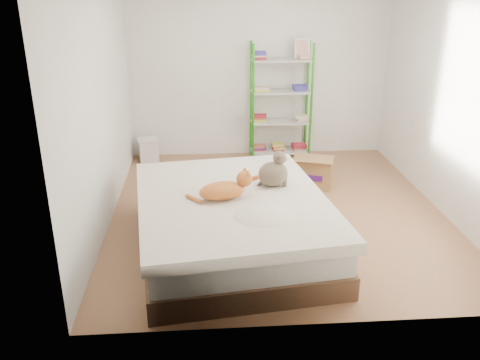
{
  "coord_description": "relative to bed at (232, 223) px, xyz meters",
  "views": [
    {
      "loc": [
        -0.83,
        -5.34,
        2.55
      ],
      "look_at": [
        -0.48,
        -0.55,
        0.62
      ],
      "focal_mm": 38.0,
      "sensor_mm": 36.0,
      "label": 1
    }
  ],
  "objects": [
    {
      "name": "shelf_unit",
      "position": [
        0.88,
        2.74,
        0.51
      ],
      "size": [
        0.88,
        0.36,
        1.74
      ],
      "color": "green",
      "rests_on": "ground"
    },
    {
      "name": "cardboard_box",
      "position": [
        1.14,
        1.6,
        -0.1
      ],
      "size": [
        0.62,
        0.63,
        0.41
      ],
      "rotation": [
        0.0,
        0.0,
        -0.33
      ],
      "color": "brown",
      "rests_on": "ground"
    },
    {
      "name": "grey_cat",
      "position": [
        0.43,
        0.25,
        0.47
      ],
      "size": [
        0.35,
        0.3,
        0.37
      ],
      "primitive_type": null,
      "rotation": [
        0.0,
        0.0,
        1.66
      ],
      "color": "#86705C",
      "rests_on": "bed"
    },
    {
      "name": "room",
      "position": [
        0.58,
        0.85,
        1.01
      ],
      "size": [
        3.81,
        4.21,
        2.61
      ],
      "color": "#946942",
      "rests_on": "ground"
    },
    {
      "name": "bed",
      "position": [
        0.0,
        0.0,
        0.0
      ],
      "size": [
        2.05,
        2.44,
        0.57
      ],
      "rotation": [
        0.0,
        0.0,
        0.13
      ],
      "color": "brown",
      "rests_on": "ground"
    },
    {
      "name": "orange_cat",
      "position": [
        -0.1,
        -0.05,
        0.39
      ],
      "size": [
        0.58,
        0.41,
        0.21
      ],
      "primitive_type": null,
      "rotation": [
        0.0,
        0.0,
        0.25
      ],
      "color": "#D9793F",
      "rests_on": "bed"
    },
    {
      "name": "white_bin",
      "position": [
        -1.07,
        2.7,
        -0.11
      ],
      "size": [
        0.35,
        0.32,
        0.34
      ],
      "rotation": [
        0.0,
        0.0,
        0.21
      ],
      "color": "silver",
      "rests_on": "ground"
    }
  ]
}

